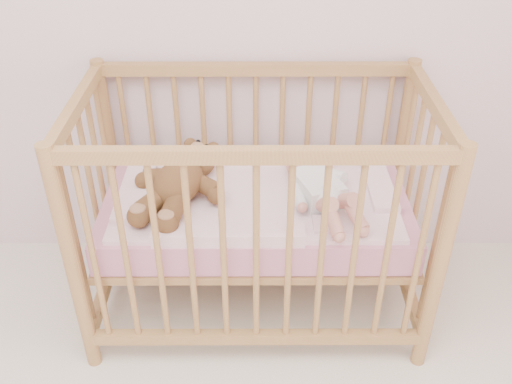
{
  "coord_description": "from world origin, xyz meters",
  "views": [
    {
      "loc": [
        0.4,
        -0.27,
        1.85
      ],
      "look_at": [
        0.41,
        1.55,
        0.62
      ],
      "focal_mm": 40.0,
      "sensor_mm": 36.0,
      "label": 1
    }
  ],
  "objects": [
    {
      "name": "blanket",
      "position": [
        0.41,
        1.6,
        0.56
      ],
      "size": [
        1.1,
        0.58,
        0.06
      ],
      "primitive_type": null,
      "color": "#F7AAB8",
      "rests_on": "mattress"
    },
    {
      "name": "crib",
      "position": [
        0.41,
        1.6,
        0.5
      ],
      "size": [
        1.36,
        0.76,
        1.0
      ],
      "primitive_type": null,
      "color": "tan",
      "rests_on": "floor"
    },
    {
      "name": "mattress",
      "position": [
        0.41,
        1.6,
        0.49
      ],
      "size": [
        1.22,
        0.62,
        0.13
      ],
      "primitive_type": "cube",
      "color": "pink",
      "rests_on": "crib"
    },
    {
      "name": "baby",
      "position": [
        0.65,
        1.58,
        0.64
      ],
      "size": [
        0.45,
        0.63,
        0.14
      ],
      "primitive_type": null,
      "rotation": [
        0.0,
        0.0,
        0.35
      ],
      "color": "white",
      "rests_on": "blanket"
    },
    {
      "name": "teddy_bear",
      "position": [
        0.11,
        1.58,
        0.65
      ],
      "size": [
        0.56,
        0.66,
        0.16
      ],
      "primitive_type": null,
      "rotation": [
        0.0,
        0.0,
        -0.34
      ],
      "color": "brown",
      "rests_on": "blanket"
    }
  ]
}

